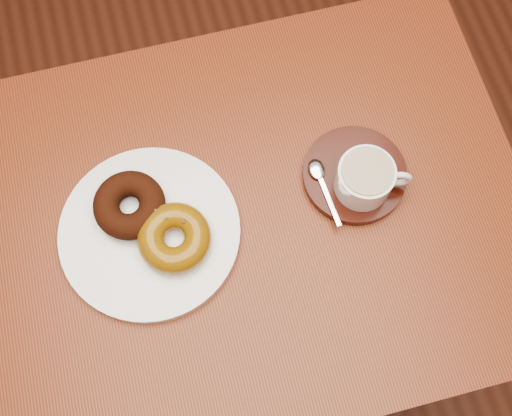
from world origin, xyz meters
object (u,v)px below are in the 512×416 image
object	(u,v)px
cafe_table	(244,240)
donut_plate	(150,232)
coffee_cup	(366,178)
saucer	(354,175)

from	to	relation	value
cafe_table	donut_plate	xyz separation A→B (m)	(-0.14, 0.01, 0.13)
cafe_table	coffee_cup	world-z (taller)	coffee_cup
cafe_table	saucer	bearing A→B (deg)	5.95
saucer	coffee_cup	distance (m)	0.04
cafe_table	coffee_cup	distance (m)	0.25
donut_plate	saucer	bearing A→B (deg)	1.19
donut_plate	coffee_cup	size ratio (longest dim) A/B	2.44
donut_plate	saucer	xyz separation A→B (m)	(0.31, 0.01, 0.00)
donut_plate	coffee_cup	bearing A→B (deg)	-2.79
saucer	donut_plate	bearing A→B (deg)	-178.81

